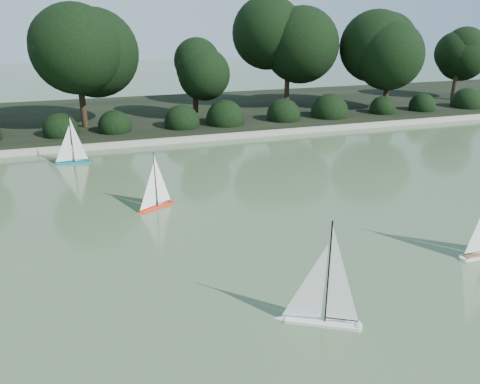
# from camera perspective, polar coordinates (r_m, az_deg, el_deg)

# --- Properties ---
(ground) EXTENTS (80.00, 80.00, 0.00)m
(ground) POSITION_cam_1_polar(r_m,az_deg,el_deg) (7.51, 7.03, -10.58)
(ground) COLOR #3E5734
(ground) RESTS_ON ground
(pond_coping) EXTENTS (40.00, 0.35, 0.18)m
(pond_coping) POSITION_cam_1_polar(r_m,az_deg,el_deg) (15.51, -6.99, 6.41)
(pond_coping) COLOR gray
(pond_coping) RESTS_ON ground
(far_bank) EXTENTS (40.00, 8.00, 0.30)m
(far_bank) POSITION_cam_1_polar(r_m,az_deg,el_deg) (19.35, -9.38, 9.32)
(far_bank) COLOR black
(far_bank) RESTS_ON ground
(tree_line) EXTENTS (26.31, 3.93, 4.39)m
(tree_line) POSITION_cam_1_polar(r_m,az_deg,el_deg) (17.73, -4.92, 16.63)
(tree_line) COLOR black
(tree_line) RESTS_ON ground
(shrub_hedge) EXTENTS (29.10, 1.10, 1.10)m
(shrub_hedge) POSITION_cam_1_polar(r_m,az_deg,el_deg) (16.29, -7.68, 8.37)
(shrub_hedge) COLOR black
(shrub_hedge) RESTS_ON ground
(sailboat_white_a) EXTENTS (1.12, 0.72, 1.64)m
(sailboat_white_a) POSITION_cam_1_polar(r_m,az_deg,el_deg) (6.48, 9.17, -13.63)
(sailboat_white_a) COLOR silver
(sailboat_white_a) RESTS_ON ground
(sailboat_orange) EXTENTS (0.90, 0.55, 1.30)m
(sailboat_orange) POSITION_cam_1_polar(r_m,az_deg,el_deg) (10.12, -10.53, -0.96)
(sailboat_orange) COLOR #FB2B0E
(sailboat_orange) RESTS_ON ground
(sailboat_teal) EXTENTS (1.05, 0.26, 1.43)m
(sailboat_teal) POSITION_cam_1_polar(r_m,az_deg,el_deg) (13.89, -20.11, 4.17)
(sailboat_teal) COLOR #01758E
(sailboat_teal) RESTS_ON ground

